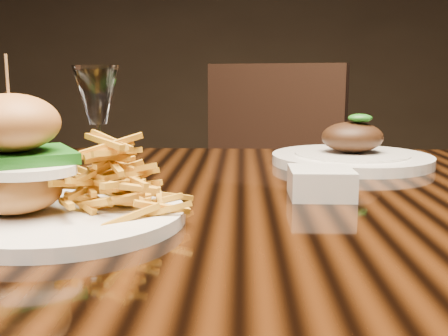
{
  "coord_description": "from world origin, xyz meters",
  "views": [
    {
      "loc": [
        0.0,
        -0.72,
        0.91
      ],
      "look_at": [
        -0.02,
        -0.14,
        0.81
      ],
      "focal_mm": 42.0,
      "sensor_mm": 36.0,
      "label": 1
    }
  ],
  "objects_px": {
    "burger_plate": "(61,178)",
    "chair_far": "(262,196)",
    "wine_glass": "(97,100)",
    "far_dish": "(352,154)",
    "dining_table": "(241,245)"
  },
  "relations": [
    {
      "from": "dining_table",
      "to": "wine_glass",
      "type": "height_order",
      "value": "wine_glass"
    },
    {
      "from": "wine_glass",
      "to": "burger_plate",
      "type": "bearing_deg",
      "value": -88.82
    },
    {
      "from": "far_dish",
      "to": "chair_far",
      "type": "xyz_separation_m",
      "value": [
        -0.14,
        0.64,
        -0.23
      ]
    },
    {
      "from": "far_dish",
      "to": "wine_glass",
      "type": "bearing_deg",
      "value": -149.83
    },
    {
      "from": "dining_table",
      "to": "burger_plate",
      "type": "xyz_separation_m",
      "value": [
        -0.2,
        -0.16,
        0.13
      ]
    },
    {
      "from": "burger_plate",
      "to": "chair_far",
      "type": "distance_m",
      "value": 1.11
    },
    {
      "from": "wine_glass",
      "to": "chair_far",
      "type": "relative_size",
      "value": 0.19
    },
    {
      "from": "burger_plate",
      "to": "far_dish",
      "type": "bearing_deg",
      "value": 26.41
    },
    {
      "from": "dining_table",
      "to": "chair_far",
      "type": "bearing_deg",
      "value": 85.89
    },
    {
      "from": "dining_table",
      "to": "far_dish",
      "type": "xyz_separation_m",
      "value": [
        0.2,
        0.25,
        0.09
      ]
    },
    {
      "from": "dining_table",
      "to": "chair_far",
      "type": "relative_size",
      "value": 1.68
    },
    {
      "from": "dining_table",
      "to": "wine_glass",
      "type": "bearing_deg",
      "value": 176.32
    },
    {
      "from": "wine_glass",
      "to": "far_dish",
      "type": "distance_m",
      "value": 0.48
    },
    {
      "from": "burger_plate",
      "to": "far_dish",
      "type": "relative_size",
      "value": 0.92
    },
    {
      "from": "dining_table",
      "to": "far_dish",
      "type": "distance_m",
      "value": 0.34
    }
  ]
}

